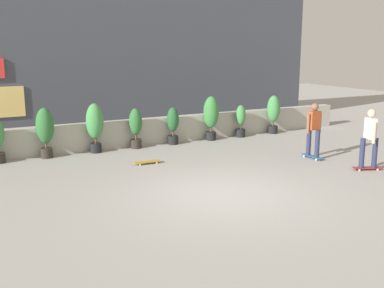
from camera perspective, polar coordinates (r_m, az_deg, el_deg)
ground_plane at (r=10.85m, az=3.75°, el=-6.11°), size 48.00×48.00×0.00m
planter_wall at (r=16.00m, az=-7.60°, el=1.37°), size 18.00×0.40×0.90m
building_backdrop at (r=19.53m, az=-12.07°, el=11.37°), size 20.00×2.08×6.50m
potted_plant_2 at (r=14.74m, az=-17.64°, el=1.81°), size 0.54×0.54×1.55m
potted_plant_3 at (r=15.08m, az=-11.87°, el=2.44°), size 0.56×0.56×1.59m
potted_plant_4 at (r=15.54m, az=-6.95°, el=2.23°), size 0.44×0.44×1.35m
potted_plant_5 at (r=16.09m, az=-2.35°, el=2.50°), size 0.41×0.41×1.30m
potted_plant_6 at (r=16.77m, az=2.37°, el=3.64°), size 0.56×0.56×1.60m
potted_plant_7 at (r=17.49m, az=6.01°, el=2.95°), size 0.37×0.37×1.20m
potted_plant_8 at (r=18.36m, az=10.01°, el=3.97°), size 0.51×0.51×1.49m
skater_by_wall_right at (r=13.52m, az=21.04°, el=0.85°), size 0.81×0.52×1.70m
skater_mid_plaza at (r=14.43m, az=14.77°, el=1.91°), size 0.56×0.81×1.70m
skateboard_aside at (r=13.53m, az=-5.53°, el=-2.21°), size 0.81×0.23×0.08m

